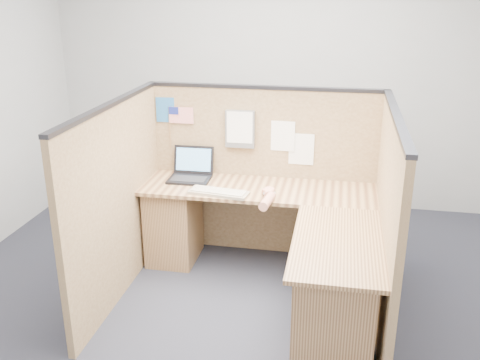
% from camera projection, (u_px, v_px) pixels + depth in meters
% --- Properties ---
extents(floor, '(5.00, 5.00, 0.00)m').
position_uv_depth(floor, '(243.00, 308.00, 4.09)').
color(floor, black).
rests_on(floor, ground).
extents(wall_back, '(5.00, 0.00, 5.00)m').
position_uv_depth(wall_back, '(282.00, 77.00, 5.68)').
color(wall_back, '#9DA0A2').
rests_on(wall_back, floor).
extents(wall_front, '(5.00, 0.00, 5.00)m').
position_uv_depth(wall_front, '(100.00, 326.00, 1.53)').
color(wall_front, '#9DA0A2').
rests_on(wall_front, floor).
extents(cubicle_partitions, '(2.06, 1.83, 1.53)m').
position_uv_depth(cubicle_partitions, '(253.00, 194.00, 4.22)').
color(cubicle_partitions, brown).
rests_on(cubicle_partitions, floor).
extents(l_desk, '(1.95, 1.75, 0.73)m').
position_uv_depth(l_desk, '(273.00, 247.00, 4.18)').
color(l_desk, brown).
rests_on(l_desk, floor).
extents(laptop, '(0.36, 0.35, 0.26)m').
position_uv_depth(laptop, '(191.00, 171.00, 4.67)').
color(laptop, black).
rests_on(laptop, l_desk).
extents(keyboard, '(0.50, 0.23, 0.03)m').
position_uv_depth(keyboard, '(219.00, 192.00, 4.32)').
color(keyboard, gray).
rests_on(keyboard, l_desk).
extents(mouse, '(0.11, 0.07, 0.05)m').
position_uv_depth(mouse, '(269.00, 193.00, 4.29)').
color(mouse, silver).
rests_on(mouse, l_desk).
extents(hand_forearm, '(0.11, 0.39, 0.08)m').
position_uv_depth(hand_forearm, '(268.00, 198.00, 4.15)').
color(hand_forearm, tan).
rests_on(hand_forearm, l_desk).
extents(blue_poster, '(0.16, 0.02, 0.22)m').
position_uv_depth(blue_poster, '(165.00, 110.00, 4.70)').
color(blue_poster, '#225D9C').
rests_on(blue_poster, cubicle_partitions).
extents(american_flag, '(0.23, 0.01, 0.39)m').
position_uv_depth(american_flag, '(178.00, 117.00, 4.68)').
color(american_flag, olive).
rests_on(american_flag, cubicle_partitions).
extents(file_holder, '(0.25, 0.05, 0.33)m').
position_uv_depth(file_holder, '(240.00, 129.00, 4.60)').
color(file_holder, slate).
rests_on(file_holder, cubicle_partitions).
extents(paper_left, '(0.21, 0.02, 0.26)m').
position_uv_depth(paper_left, '(283.00, 136.00, 4.57)').
color(paper_left, white).
rests_on(paper_left, cubicle_partitions).
extents(paper_right, '(0.22, 0.01, 0.27)m').
position_uv_depth(paper_right, '(301.00, 149.00, 4.58)').
color(paper_right, white).
rests_on(paper_right, cubicle_partitions).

